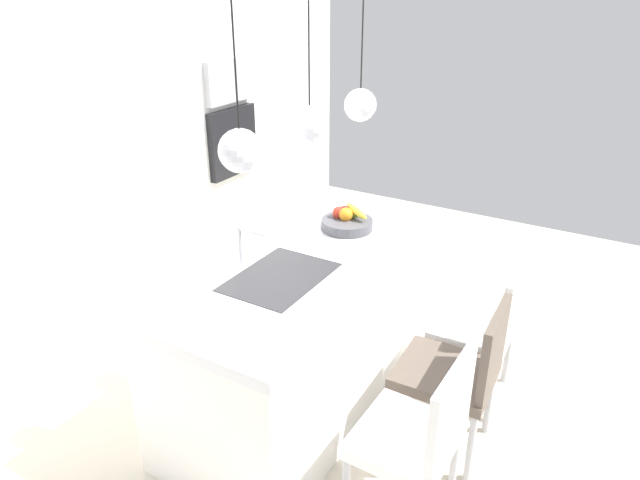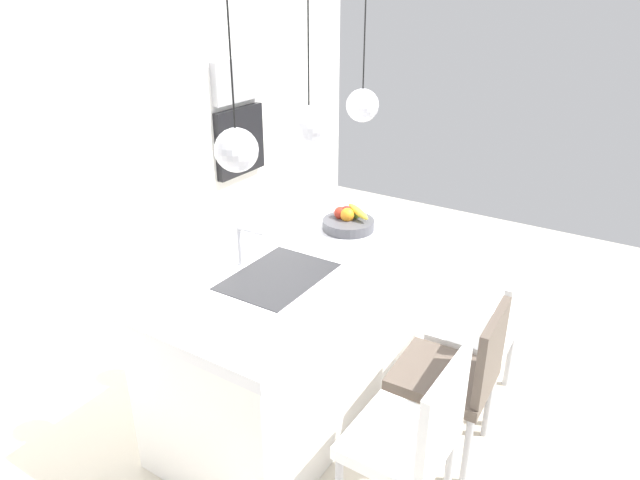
{
  "view_description": "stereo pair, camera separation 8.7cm",
  "coord_description": "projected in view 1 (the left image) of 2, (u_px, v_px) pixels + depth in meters",
  "views": [
    {
      "loc": [
        -2.34,
        -1.44,
        2.25
      ],
      "look_at": [
        0.1,
        0.0,
        0.96
      ],
      "focal_mm": 32.01,
      "sensor_mm": 36.0,
      "label": 1
    },
    {
      "loc": [
        -2.29,
        -1.52,
        2.25
      ],
      "look_at": [
        0.1,
        0.0,
        0.96
      ],
      "focal_mm": 32.01,
      "sensor_mm": 36.0,
      "label": 2
    }
  ],
  "objects": [
    {
      "name": "floor",
      "position": [
        312.0,
        390.0,
        3.43
      ],
      "size": [
        6.6,
        6.6,
        0.0
      ],
      "primitive_type": "plane",
      "color": "beige",
      "rests_on": "ground"
    },
    {
      "name": "pendant_light_right",
      "position": [
        360.0,
        105.0,
        3.19
      ],
      "size": [
        0.18,
        0.18,
        0.78
      ],
      "color": "silver"
    },
    {
      "name": "pendant_light_left",
      "position": [
        240.0,
        150.0,
        2.34
      ],
      "size": [
        0.18,
        0.18,
        0.78
      ],
      "color": "silver"
    },
    {
      "name": "chair_near",
      "position": [
        420.0,
        434.0,
        2.42
      ],
      "size": [
        0.46,
        0.42,
        0.88
      ],
      "color": "white",
      "rests_on": "ground"
    },
    {
      "name": "microwave",
      "position": [
        228.0,
        81.0,
        4.57
      ],
      "size": [
        0.54,
        0.08,
        0.34
      ],
      "primitive_type": "cube",
      "color": "#9E9EA3",
      "rests_on": "back_wall"
    },
    {
      "name": "pendant_light_center",
      "position": [
        310.0,
        124.0,
        2.76
      ],
      "size": [
        0.18,
        0.18,
        0.78
      ],
      "color": "silver"
    },
    {
      "name": "chair_middle",
      "position": [
        459.0,
        370.0,
        2.84
      ],
      "size": [
        0.45,
        0.49,
        0.86
      ],
      "color": "brown",
      "rests_on": "ground"
    },
    {
      "name": "oven",
      "position": [
        232.0,
        142.0,
        4.78
      ],
      "size": [
        0.56,
        0.08,
        0.56
      ],
      "primitive_type": "cube",
      "color": "black",
      "rests_on": "back_wall"
    },
    {
      "name": "sink_basin",
      "position": [
        280.0,
        278.0,
        2.83
      ],
      "size": [
        0.56,
        0.4,
        0.02
      ],
      "primitive_type": "cube",
      "color": "#2D2D30",
      "rests_on": "kitchen_island"
    },
    {
      "name": "back_wall",
      "position": [
        91.0,
        143.0,
        3.66
      ],
      "size": [
        6.0,
        0.1,
        2.6
      ],
      "primitive_type": "cube",
      "color": "white",
      "rests_on": "ground"
    },
    {
      "name": "kitchen_island",
      "position": [
        311.0,
        326.0,
        3.24
      ],
      "size": [
        1.98,
        0.86,
        0.91
      ],
      "color": "white",
      "rests_on": "ground"
    },
    {
      "name": "faucet",
      "position": [
        244.0,
        242.0,
        2.87
      ],
      "size": [
        0.02,
        0.17,
        0.22
      ],
      "color": "silver",
      "rests_on": "kitchen_island"
    },
    {
      "name": "fruit_bowl",
      "position": [
        347.0,
        221.0,
        3.36
      ],
      "size": [
        0.31,
        0.31,
        0.15
      ],
      "color": "#4C4C51",
      "rests_on": "kitchen_island"
    },
    {
      "name": "chair_far",
      "position": [
        485.0,
        323.0,
        3.21
      ],
      "size": [
        0.47,
        0.44,
        0.86
      ],
      "color": "white",
      "rests_on": "ground"
    }
  ]
}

